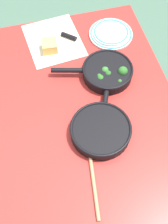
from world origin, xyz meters
TOP-DOWN VIEW (x-y plane):
  - ground_plane at (0.00, 0.00)m, footprint 14.00×14.00m
  - dining_table_red at (0.00, 0.00)m, footprint 1.27×0.87m
  - skillet_broccoli at (0.19, -0.16)m, footprint 0.24×0.39m
  - skillet_eggs at (-0.11, -0.05)m, footprint 0.40×0.26m
  - wooden_spoon at (-0.23, 0.03)m, footprint 0.38×0.08m
  - parchment_sheet at (0.48, 0.04)m, footprint 0.34×0.30m
  - grater_knife at (0.50, -0.01)m, footprint 0.17×0.19m
  - cheese_block at (0.42, 0.07)m, footprint 0.08×0.08m
  - dinner_plate_stack at (0.44, -0.26)m, footprint 0.23×0.23m

SIDE VIEW (x-z plane):
  - ground_plane at x=0.00m, z-range 0.00..0.00m
  - dining_table_red at x=0.00m, z-range 0.30..1.05m
  - parchment_sheet at x=0.48m, z-range 0.76..0.76m
  - wooden_spoon at x=-0.23m, z-range 0.76..0.77m
  - grater_knife at x=0.50m, z-range 0.75..0.78m
  - dinner_plate_stack at x=0.44m, z-range 0.76..0.78m
  - skillet_eggs at x=-0.11m, z-range 0.76..0.81m
  - cheese_block at x=0.42m, z-range 0.76..0.81m
  - skillet_broccoli at x=0.19m, z-range 0.75..0.82m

